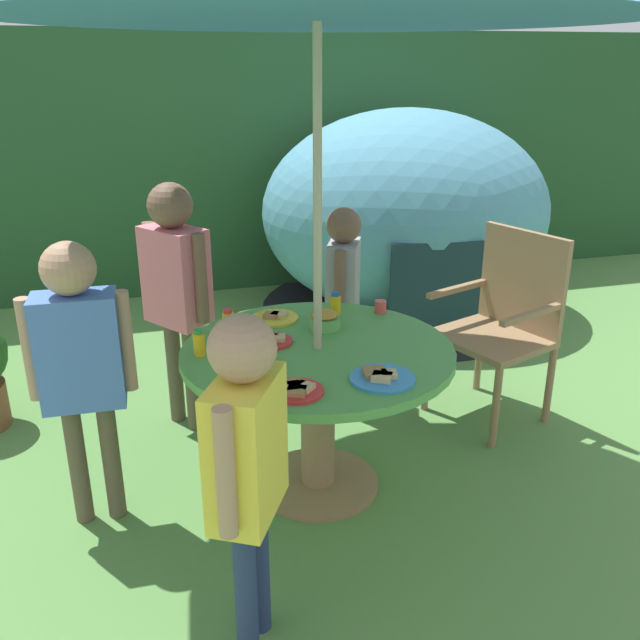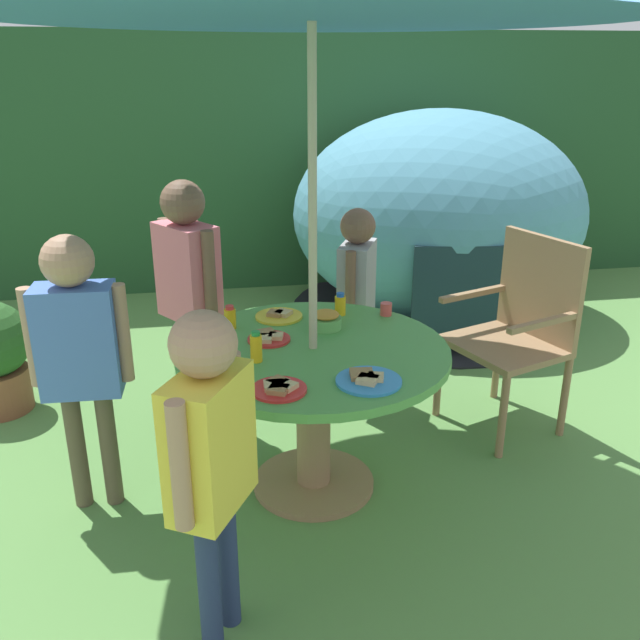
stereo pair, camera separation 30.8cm
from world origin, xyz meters
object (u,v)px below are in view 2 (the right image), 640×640
at_px(plate_far_left, 368,380).
at_px(juice_bottle_near_right, 256,347).
at_px(snack_bowl, 326,320).
at_px(garden_table, 313,383).
at_px(dome_tent, 438,215).
at_px(plate_front_edge, 268,338).
at_px(plate_center_back, 279,316).
at_px(child_in_yellow_shirt, 210,443).
at_px(plate_mid_right, 279,388).
at_px(child_in_blue_shirt, 78,341).
at_px(juice_bottle_center_front, 230,318).
at_px(child_in_grey_shirt, 357,282).
at_px(child_in_pink_shirt, 188,272).
at_px(cup_near, 386,309).
at_px(juice_bottle_far_right, 340,305).
at_px(juice_bottle_near_left, 196,338).
at_px(wooden_chair, 520,323).

height_order(plate_far_left, juice_bottle_near_right, juice_bottle_near_right).
bearing_deg(snack_bowl, garden_table, -113.40).
bearing_deg(dome_tent, garden_table, -111.83).
relative_size(plate_front_edge, plate_center_back, 0.84).
relative_size(child_in_yellow_shirt, snack_bowl, 8.15).
bearing_deg(plate_mid_right, plate_center_back, 83.55).
bearing_deg(child_in_blue_shirt, juice_bottle_center_front, 23.98).
relative_size(child_in_grey_shirt, child_in_yellow_shirt, 0.94).
height_order(child_in_pink_shirt, cup_near, child_in_pink_shirt).
relative_size(child_in_yellow_shirt, plate_front_edge, 6.31).
bearing_deg(garden_table, child_in_blue_shirt, 177.95).
distance_m(snack_bowl, plate_far_left, 0.59).
height_order(child_in_blue_shirt, juice_bottle_far_right, child_in_blue_shirt).
bearing_deg(juice_bottle_near_right, child_in_yellow_shirt, -105.59).
relative_size(child_in_blue_shirt, cup_near, 19.91).
distance_m(child_in_grey_shirt, juice_bottle_near_left, 1.16).
bearing_deg(plate_front_edge, snack_bowl, 20.46).
height_order(wooden_chair, child_in_grey_shirt, child_in_grey_shirt).
height_order(dome_tent, snack_bowl, dome_tent).
bearing_deg(juice_bottle_far_right, child_in_yellow_shirt, -118.38).
distance_m(child_in_grey_shirt, child_in_blue_shirt, 1.56).
bearing_deg(juice_bottle_far_right, cup_near, -11.27).
bearing_deg(child_in_blue_shirt, plate_center_back, 24.35).
xyz_separation_m(plate_front_edge, juice_bottle_center_front, (-0.16, 0.17, 0.04)).
distance_m(plate_center_back, juice_bottle_near_right, 0.51).
height_order(child_in_pink_shirt, child_in_yellow_shirt, child_in_pink_shirt).
bearing_deg(wooden_chair, dome_tent, 155.39).
bearing_deg(juice_bottle_far_right, snack_bowl, -121.72).
distance_m(snack_bowl, plate_front_edge, 0.30).
bearing_deg(juice_bottle_near_left, child_in_grey_shirt, 40.93).
height_order(plate_far_left, juice_bottle_far_right, juice_bottle_far_right).
distance_m(child_in_grey_shirt, plate_front_edge, 0.90).
relative_size(garden_table, plate_front_edge, 6.25).
distance_m(dome_tent, juice_bottle_near_right, 2.76).
bearing_deg(juice_bottle_center_front, plate_mid_right, -77.37).
height_order(dome_tent, juice_bottle_near_right, dome_tent).
bearing_deg(cup_near, garden_table, -140.89).
bearing_deg(plate_center_back, juice_bottle_far_right, -2.07).
bearing_deg(plate_center_back, child_in_pink_shirt, 139.28).
bearing_deg(garden_table, dome_tent, 59.20).
distance_m(dome_tent, juice_bottle_near_left, 2.78).
distance_m(snack_bowl, plate_mid_right, 0.66).
distance_m(wooden_chair, juice_bottle_far_right, 0.99).
distance_m(juice_bottle_far_right, cup_near, 0.22).
bearing_deg(child_in_pink_shirt, plate_front_edge, -6.67).
height_order(dome_tent, child_in_yellow_shirt, dome_tent).
bearing_deg(plate_center_back, child_in_yellow_shirt, -106.11).
height_order(child_in_blue_shirt, plate_mid_right, child_in_blue_shirt).
distance_m(child_in_pink_shirt, plate_far_left, 1.32).
relative_size(dome_tent, child_in_yellow_shirt, 2.13).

